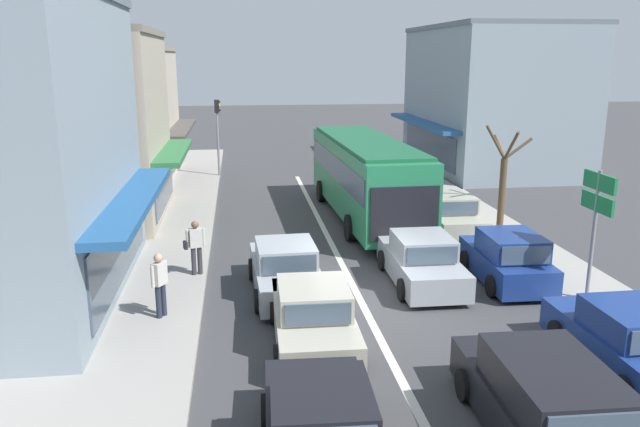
{
  "coord_description": "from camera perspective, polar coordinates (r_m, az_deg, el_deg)",
  "views": [
    {
      "loc": [
        -3.15,
        -15.53,
        6.41
      ],
      "look_at": [
        -0.45,
        4.92,
        1.2
      ],
      "focal_mm": 35.0,
      "sensor_mm": 36.0,
      "label": 1
    }
  ],
  "objects": [
    {
      "name": "lane_centre_line",
      "position": [
        20.79,
        1.56,
        -3.77
      ],
      "size": [
        0.2,
        28.0,
        0.01
      ],
      "primitive_type": "cube",
      "color": "silver",
      "rests_on": "ground"
    },
    {
      "name": "shopfront_mid_block",
      "position": [
        26.34,
        -23.14,
        7.17
      ],
      "size": [
        9.08,
        7.16,
        7.43
      ],
      "color": "#B2A38E",
      "rests_on": "ground"
    },
    {
      "name": "parked_sedan_kerb_third",
      "position": [
        23.7,
        11.76,
        -0.16
      ],
      "size": [
        1.97,
        4.24,
        1.47
      ],
      "color": "#B7B29E",
      "rests_on": "ground"
    },
    {
      "name": "ground_plane",
      "position": [
        17.09,
        3.69,
        -7.88
      ],
      "size": [
        140.0,
        140.0,
        0.0
      ],
      "primitive_type": "plane",
      "color": "#3F3F42"
    },
    {
      "name": "sidewalk_left",
      "position": [
        22.73,
        -16.46,
        -2.61
      ],
      "size": [
        5.2,
        44.0,
        0.14
      ],
      "primitive_type": "cube",
      "color": "#A39E96",
      "rests_on": "ground"
    },
    {
      "name": "sedan_behind_bus_mid",
      "position": [
        14.31,
        -0.61,
        -9.51
      ],
      "size": [
        1.97,
        4.24,
        1.47
      ],
      "color": "#B7B29E",
      "rests_on": "ground"
    },
    {
      "name": "sedan_adjacent_lane_lead",
      "position": [
        18.26,
        9.27,
        -4.36
      ],
      "size": [
        1.94,
        4.22,
        1.47
      ],
      "color": "#9EA3A8",
      "rests_on": "ground"
    },
    {
      "name": "building_right_far",
      "position": [
        37.97,
        15.41,
        10.14
      ],
      "size": [
        8.34,
        11.64,
        8.14
      ],
      "color": "#84939E",
      "rests_on": "ground"
    },
    {
      "name": "traffic_light_downstreet",
      "position": [
        33.99,
        -9.35,
        7.99
      ],
      "size": [
        0.33,
        0.24,
        4.2
      ],
      "color": "gray",
      "rests_on": "ground"
    },
    {
      "name": "sedan_behind_bus_near",
      "position": [
        17.33,
        -3.16,
        -5.21
      ],
      "size": [
        2.01,
        4.26,
        1.47
      ],
      "color": "#9EA3A8",
      "rests_on": "ground"
    },
    {
      "name": "directional_road_sign",
      "position": [
        17.54,
        24.01,
        0.74
      ],
      "size": [
        0.1,
        1.4,
        3.6
      ],
      "color": "gray",
      "rests_on": "ground"
    },
    {
      "name": "shopfront_far_end",
      "position": [
        34.49,
        -19.47,
        8.47
      ],
      "size": [
        8.29,
        9.09,
        6.92
      ],
      "color": "beige",
      "rests_on": "ground"
    },
    {
      "name": "pedestrian_with_handbag_near",
      "position": [
        18.62,
        -11.32,
        -2.78
      ],
      "size": [
        0.65,
        0.37,
        1.63
      ],
      "color": "#333338",
      "rests_on": "sidewalk_left"
    },
    {
      "name": "street_tree_right",
      "position": [
        23.2,
        16.36,
        2.39
      ],
      "size": [
        1.76,
        1.97,
        4.1
      ],
      "color": "brown",
      "rests_on": "ground"
    },
    {
      "name": "parked_hatchback_kerb_second",
      "position": [
        18.84,
        16.77,
        -4.06
      ],
      "size": [
        1.91,
        3.75,
        1.54
      ],
      "color": "navy",
      "rests_on": "ground"
    },
    {
      "name": "wagon_queue_gap_filler",
      "position": [
        11.58,
        19.82,
        -16.03
      ],
      "size": [
        2.05,
        4.56,
        1.58
      ],
      "color": "black",
      "rests_on": "ground"
    },
    {
      "name": "kerb_right",
      "position": [
        24.31,
        15.4,
        -1.48
      ],
      "size": [
        2.8,
        44.0,
        0.12
      ],
      "primitive_type": "cube",
      "color": "#A39E96",
      "rests_on": "ground"
    },
    {
      "name": "pedestrian_browsing_midblock",
      "position": [
        15.83,
        -14.44,
        -6.01
      ],
      "size": [
        0.38,
        0.49,
        1.63
      ],
      "color": "#232838",
      "rests_on": "sidewalk_left"
    },
    {
      "name": "city_bus",
      "position": [
        24.99,
        4.17,
        3.7
      ],
      "size": [
        2.99,
        10.93,
        3.23
      ],
      "color": "#237A4C",
      "rests_on": "ground"
    },
    {
      "name": "parked_sedan_kerb_front",
      "position": [
        14.64,
        26.41,
        -10.51
      ],
      "size": [
        1.92,
        4.21,
        1.47
      ],
      "color": "navy",
      "rests_on": "ground"
    }
  ]
}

